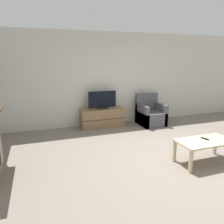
{
  "coord_description": "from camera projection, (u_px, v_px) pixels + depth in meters",
  "views": [
    {
      "loc": [
        -2.42,
        -3.32,
        1.95
      ],
      "look_at": [
        -0.94,
        0.92,
        0.85
      ],
      "focal_mm": 35.0,
      "sensor_mm": 36.0,
      "label": 1
    }
  ],
  "objects": [
    {
      "name": "wall_back",
      "position": [
        120.0,
        79.0,
        6.59
      ],
      "size": [
        12.0,
        0.06,
        2.7
      ],
      "color": "beige",
      "rests_on": "ground"
    },
    {
      "name": "ground_plane",
      "position": [
        173.0,
        161.0,
        4.29
      ],
      "size": [
        24.0,
        24.0,
        0.0
      ],
      "primitive_type": "plane",
      "color": "slate"
    },
    {
      "name": "armchair",
      "position": [
        150.0,
        115.0,
        6.61
      ],
      "size": [
        0.7,
        0.76,
        0.92
      ],
      "color": "#4C4C51",
      "rests_on": "ground"
    },
    {
      "name": "remote",
      "position": [
        205.0,
        139.0,
        4.18
      ],
      "size": [
        0.08,
        0.16,
        0.02
      ],
      "rotation": [
        0.0,
        0.0,
        0.26
      ],
      "color": "black",
      "rests_on": "coffee_table"
    },
    {
      "name": "tv_stand",
      "position": [
        102.0,
        118.0,
        6.37
      ],
      "size": [
        1.26,
        0.45,
        0.54
      ],
      "color": "brown",
      "rests_on": "ground"
    },
    {
      "name": "tv",
      "position": [
        102.0,
        101.0,
        6.25
      ],
      "size": [
        0.82,
        0.18,
        0.51
      ],
      "color": "black",
      "rests_on": "tv_stand"
    },
    {
      "name": "coffee_table",
      "position": [
        205.0,
        143.0,
        4.13
      ],
      "size": [
        1.08,
        0.56,
        0.45
      ],
      "color": "#CCB289",
      "rests_on": "ground"
    }
  ]
}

